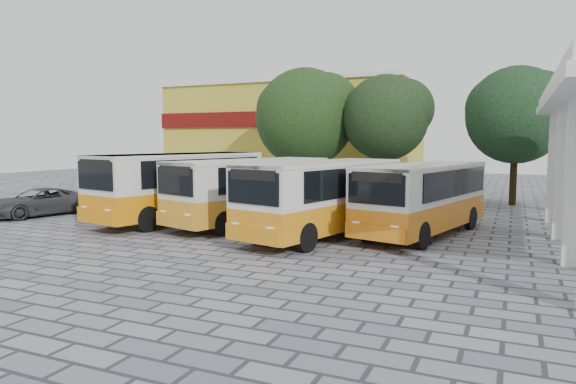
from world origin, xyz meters
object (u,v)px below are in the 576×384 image
at_px(bus_centre_right, 323,194).
at_px(bus_far_right, 423,194).
at_px(bus_centre_left, 250,187).
at_px(bus_far_left, 180,182).
at_px(parked_car, 38,202).

xyz_separation_m(bus_centre_right, bus_far_right, (3.30, 1.83, -0.06)).
distance_m(bus_centre_left, bus_centre_right, 3.92).
bearing_deg(bus_far_left, parked_car, -155.84).
height_order(bus_centre_left, bus_far_right, bus_centre_left).
bearing_deg(parked_car, bus_centre_right, 15.33).
bearing_deg(bus_centre_right, bus_far_right, 43.12).
distance_m(bus_centre_left, parked_car, 10.67).
xyz_separation_m(bus_centre_left, bus_centre_right, (3.71, -1.28, 0.02)).
xyz_separation_m(bus_far_left, parked_car, (-7.12, -1.39, -1.08)).
height_order(bus_centre_left, bus_centre_right, bus_centre_right).
distance_m(bus_centre_left, bus_far_right, 7.03).
bearing_deg(parked_car, bus_centre_left, 22.78).
distance_m(bus_centre_right, parked_car, 14.24).
bearing_deg(bus_centre_left, bus_far_left, -158.06).
bearing_deg(parked_car, bus_far_left, 24.86).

